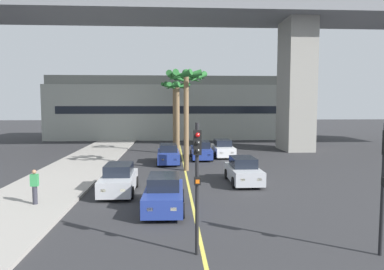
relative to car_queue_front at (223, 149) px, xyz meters
name	(u,v)px	position (x,y,z in m)	size (l,w,h in m)	color
sidewalk_left	(39,193)	(-11.73, -13.17, -0.65)	(4.80, 80.00, 0.15)	#9E9991
lane_stripe_center	(184,167)	(-3.73, -5.17, -0.72)	(0.14, 56.00, 0.01)	#DBCC4C
bridge_overpass	(191,11)	(-2.70, 4.42, 13.39)	(83.92, 8.00, 17.63)	slate
pier_building_backdrop	(178,108)	(-3.73, 18.95, 3.53)	(35.59, 8.04, 8.62)	#ADB2A8
car_queue_front	(223,149)	(0.00, 0.00, 0.00)	(1.91, 4.14, 1.56)	white
car_queue_second	(201,151)	(-2.09, -1.26, 0.00)	(1.88, 4.12, 1.56)	navy
car_queue_third	(119,180)	(-7.57, -13.04, 0.00)	(1.86, 4.11, 1.56)	#B7BABF
car_queue_fourth	(168,155)	(-4.96, -3.48, 0.00)	(1.90, 4.13, 1.56)	navy
car_queue_fifth	(243,171)	(-0.35, -10.99, 0.00)	(1.85, 4.11, 1.56)	#B7BABF
car_queue_sixth	(164,194)	(-5.07, -16.28, 0.00)	(1.92, 4.14, 1.56)	navy
traffic_light_median_near	(197,171)	(-3.93, -21.29, 1.99)	(0.24, 0.37, 4.20)	black
palm_tree_near_median	(177,99)	(-4.15, 1.97, 4.54)	(2.55, 2.65, 6.98)	brown
palm_tree_mid_median	(174,96)	(-4.30, 10.96, 5.11)	(3.30, 3.44, 7.58)	brown
palm_tree_far_median	(186,86)	(-3.64, -6.72, 5.34)	(3.03, 3.05, 7.27)	brown
pedestrian_near_crosswalk	(35,186)	(-11.06, -15.56, 0.28)	(0.34, 0.22, 1.62)	#2D2D38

